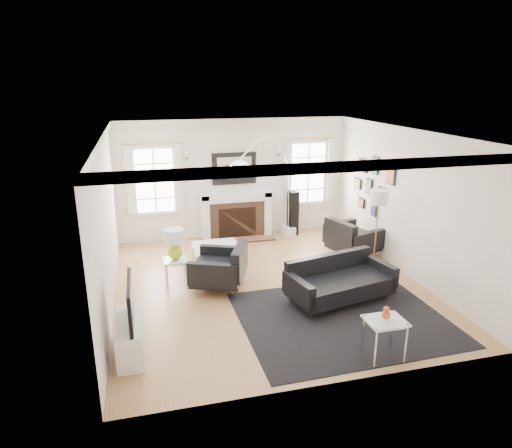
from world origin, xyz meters
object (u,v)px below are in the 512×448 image
object	(u,v)px
gourd_lamp	(175,242)
arc_floor_lamp	(266,187)
fireplace	(236,215)
coffee_table	(216,248)
sofa	(338,281)
armchair_left	(222,268)
armchair_right	(351,239)

from	to	relation	value
gourd_lamp	arc_floor_lamp	distance (m)	2.71
fireplace	coffee_table	world-z (taller)	fireplace
fireplace	gourd_lamp	bearing A→B (deg)	-125.19
gourd_lamp	sofa	bearing A→B (deg)	-26.64
sofa	coffee_table	world-z (taller)	sofa
fireplace	armchair_left	xyz separation A→B (m)	(-0.84, -2.72, -0.16)
sofa	gourd_lamp	xyz separation A→B (m)	(-2.65, 1.33, 0.49)
fireplace	armchair_left	bearing A→B (deg)	-107.20
fireplace	armchair_left	world-z (taller)	fireplace
fireplace	arc_floor_lamp	world-z (taller)	arc_floor_lamp
sofa	gourd_lamp	distance (m)	3.01
armchair_right	arc_floor_lamp	world-z (taller)	arc_floor_lamp
armchair_right	arc_floor_lamp	xyz separation A→B (m)	(-1.61, 1.03, 1.01)
fireplace	gourd_lamp	distance (m)	2.85
sofa	arc_floor_lamp	xyz separation A→B (m)	(-0.50, 2.87, 1.06)
sofa	armchair_left	world-z (taller)	armchair_left
coffee_table	arc_floor_lamp	distance (m)	1.85
fireplace	sofa	world-z (taller)	fireplace
sofa	armchair_right	distance (m)	2.15
armchair_right	gourd_lamp	xyz separation A→B (m)	(-3.77, -0.51, 0.44)
armchair_left	arc_floor_lamp	distance (m)	2.57
coffee_table	gourd_lamp	distance (m)	1.18
armchair_right	gourd_lamp	size ratio (longest dim) A/B	2.11
armchair_left	armchair_right	bearing A→B (deg)	16.95
fireplace	arc_floor_lamp	size ratio (longest dim) A/B	0.66
coffee_table	arc_floor_lamp	bearing A→B (deg)	33.87
armchair_right	coffee_table	size ratio (longest dim) A/B	1.32
gourd_lamp	armchair_left	bearing A→B (deg)	-26.61
armchair_right	coffee_table	bearing A→B (deg)	176.74
coffee_table	fireplace	bearing A→B (deg)	65.06
fireplace	armchair_right	distance (m)	2.80
armchair_left	gourd_lamp	xyz separation A→B (m)	(-0.79, 0.40, 0.44)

